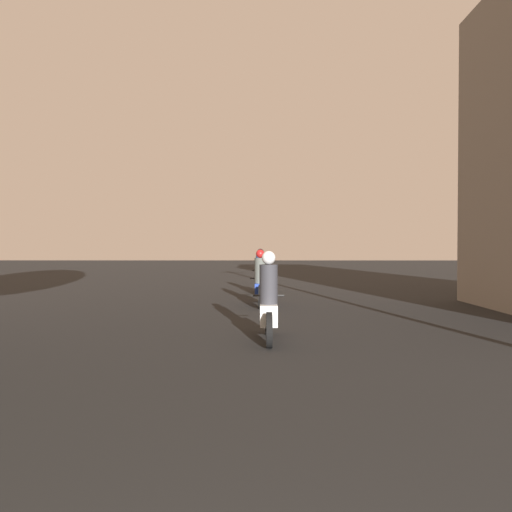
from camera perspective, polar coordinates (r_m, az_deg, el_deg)
The scene contains 3 objects.
motorcycle_white at distance 8.86m, azimuth 1.44°, elevation -5.64°, with size 0.60×1.86×1.60m.
motorcycle_blue at distance 14.15m, azimuth 0.48°, elevation -3.15°, with size 0.60×2.11×1.59m.
motorcycle_yellow at distance 17.60m, azimuth 0.51°, elevation -2.30°, with size 0.60×2.03×1.60m.
Camera 1 is at (-0.21, -0.52, 1.67)m, focal length 35.00 mm.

